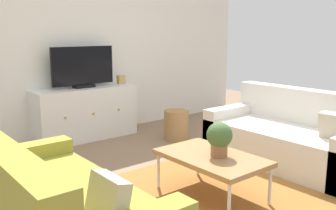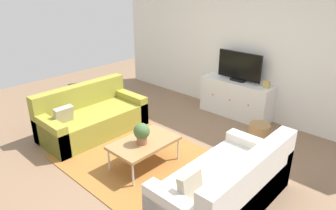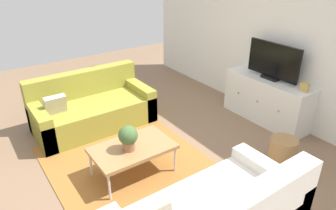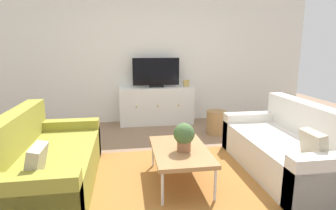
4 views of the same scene
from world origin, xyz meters
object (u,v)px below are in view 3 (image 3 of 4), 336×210
object	(u,v)px
coffee_table	(133,149)
mantel_clock	(305,87)
couch_left_side	(91,108)
flat_screen_tv	(273,62)
tv_console	(266,100)
potted_plant	(128,137)
wicker_basket	(282,153)

from	to	relation	value
coffee_table	mantel_clock	world-z (taller)	mantel_clock
couch_left_side	coffee_table	xyz separation A→B (m)	(1.49, -0.08, 0.09)
coffee_table	flat_screen_tv	world-z (taller)	flat_screen_tv
tv_console	flat_screen_tv	world-z (taller)	flat_screen_tv
potted_plant	flat_screen_tv	bearing A→B (deg)	90.28
coffee_table	flat_screen_tv	size ratio (longest dim) A/B	1.08
couch_left_side	potted_plant	distance (m)	1.55
potted_plant	tv_console	bearing A→B (deg)	90.28
potted_plant	coffee_table	bearing A→B (deg)	113.79
couch_left_side	wicker_basket	size ratio (longest dim) A/B	4.36
tv_console	mantel_clock	bearing A→B (deg)	0.00
coffee_table	tv_console	xyz separation A→B (m)	(0.01, 2.45, -0.01)
tv_console	mantel_clock	size ratio (longest dim) A/B	10.96
wicker_basket	couch_left_side	bearing A→B (deg)	-147.92
tv_console	flat_screen_tv	distance (m)	0.64
tv_console	mantel_clock	xyz separation A→B (m)	(0.59, 0.00, 0.43)
couch_left_side	mantel_clock	xyz separation A→B (m)	(2.10, 2.37, 0.51)
potted_plant	mantel_clock	size ratio (longest dim) A/B	2.39
potted_plant	mantel_clock	bearing A→B (deg)	77.00
mantel_clock	coffee_table	bearing A→B (deg)	-103.90
couch_left_side	mantel_clock	distance (m)	3.21
tv_console	flat_screen_tv	size ratio (longest dim) A/B	1.59
flat_screen_tv	wicker_basket	bearing A→B (deg)	-42.06
wicker_basket	potted_plant	bearing A→B (deg)	-119.22
flat_screen_tv	mantel_clock	world-z (taller)	flat_screen_tv
potted_plant	wicker_basket	bearing A→B (deg)	60.78
tv_console	wicker_basket	distance (m)	1.28
tv_console	couch_left_side	bearing A→B (deg)	-122.35
flat_screen_tv	mantel_clock	bearing A→B (deg)	-1.93
potted_plant	flat_screen_tv	xyz separation A→B (m)	(-0.01, 2.53, 0.43)
potted_plant	tv_console	distance (m)	2.52
flat_screen_tv	coffee_table	bearing A→B (deg)	-90.33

